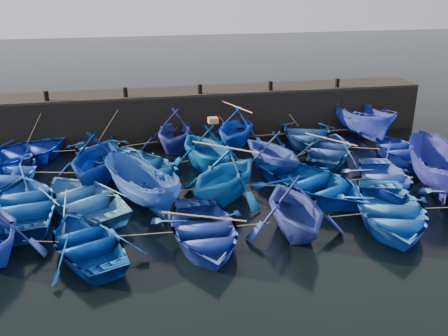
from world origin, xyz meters
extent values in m
plane|color=black|center=(0.00, 0.00, 0.00)|extent=(120.00, 120.00, 0.00)
cube|color=black|center=(0.00, 10.50, 1.25)|extent=(26.00, 2.50, 2.50)
cube|color=black|center=(0.00, 10.50, 2.56)|extent=(26.00, 2.50, 0.12)
cylinder|color=black|center=(-8.00, 9.60, 2.87)|extent=(0.24, 0.24, 0.50)
cylinder|color=black|center=(-4.00, 9.60, 2.87)|extent=(0.24, 0.24, 0.50)
cylinder|color=black|center=(0.00, 9.60, 2.87)|extent=(0.24, 0.24, 0.50)
cylinder|color=black|center=(4.00, 9.60, 2.87)|extent=(0.24, 0.24, 0.50)
cylinder|color=black|center=(8.00, 9.60, 2.87)|extent=(0.24, 0.24, 0.50)
imported|color=#0924A7|center=(-9.19, 7.46, 0.57)|extent=(6.69, 6.63, 1.14)
imported|color=#185990|center=(-5.59, 7.47, 0.50)|extent=(3.72, 4.99, 0.99)
imported|color=navy|center=(-1.62, 8.02, 1.11)|extent=(4.61, 5.02, 2.22)
imported|color=#0633C9|center=(1.63, 7.91, 1.10)|extent=(5.11, 5.36, 2.20)
imported|color=navy|center=(5.62, 7.94, 0.57)|extent=(5.43, 6.42, 1.14)
imported|color=#2133AA|center=(8.96, 7.95, 1.03)|extent=(2.54, 5.51, 2.06)
imported|color=blue|center=(-9.37, 4.87, 0.51)|extent=(4.79, 5.75, 1.03)
imported|color=navy|center=(-5.50, 4.34, 1.23)|extent=(5.00, 5.48, 2.46)
imported|color=#0E4F96|center=(-3.56, 4.30, 0.57)|extent=(6.14, 6.74, 1.14)
imported|color=#003F8D|center=(-0.47, 4.85, 1.16)|extent=(4.92, 5.32, 2.32)
imported|color=#203B9E|center=(2.52, 4.15, 1.02)|extent=(4.54, 4.84, 2.04)
imported|color=navy|center=(5.84, 5.16, 0.50)|extent=(5.41, 5.86, 0.99)
imported|color=#142BA3|center=(9.33, 4.47, 0.47)|extent=(3.35, 4.58, 0.93)
imported|color=#0E48A5|center=(-8.17, 1.53, 0.55)|extent=(4.56, 5.81, 1.10)
imported|color=blue|center=(-5.98, 1.64, 0.52)|extent=(5.67, 6.19, 1.05)
imported|color=#1A4490|center=(-3.72, 1.47, 0.89)|extent=(3.72, 4.87, 1.78)
imported|color=#0954A6|center=(-0.32, 1.50, 1.13)|extent=(5.63, 5.63, 2.25)
imported|color=#003497|center=(3.42, 1.02, 0.57)|extent=(5.90, 6.68, 1.15)
imported|color=blue|center=(6.69, 1.13, 0.47)|extent=(4.14, 5.11, 0.94)
imported|color=navy|center=(8.72, 0.81, 0.95)|extent=(3.37, 5.27, 1.91)
imported|color=navy|center=(-5.69, -1.81, 0.46)|extent=(4.56, 5.29, 0.92)
imported|color=#1E389E|center=(-1.79, -1.93, 0.50)|extent=(3.48, 4.86, 1.01)
imported|color=navy|center=(1.48, -1.94, 1.09)|extent=(3.58, 4.15, 2.18)
imported|color=blue|center=(5.21, -1.95, 0.55)|extent=(5.23, 6.23, 1.11)
cube|color=#9B6643|center=(-0.17, 4.85, 2.44)|extent=(0.44, 0.45, 0.24)
cylinder|color=tan|center=(-7.39, 7.46, 0.55)|extent=(1.80, 0.05, 0.04)
cylinder|color=tan|center=(-3.61, 7.74, 0.55)|extent=(2.17, 0.59, 0.04)
cylinder|color=tan|center=(0.00, 7.96, 0.55)|extent=(1.46, 0.15, 0.04)
cylinder|color=tan|center=(3.63, 7.92, 0.55)|extent=(2.19, 0.07, 0.04)
cylinder|color=tan|center=(7.29, 7.94, 0.55)|extent=(1.54, 0.05, 0.04)
cylinder|color=tan|center=(-7.44, 4.60, 0.55)|extent=(2.08, 0.57, 0.04)
cylinder|color=tan|center=(-4.53, 4.32, 0.55)|extent=(0.15, 0.07, 0.04)
cylinder|color=tan|center=(-2.01, 4.58, 0.55)|extent=(1.30, 0.58, 0.04)
cylinder|color=tan|center=(1.02, 4.50, 0.55)|extent=(1.20, 0.73, 0.04)
cylinder|color=tan|center=(4.18, 4.66, 0.55)|extent=(1.55, 1.03, 0.04)
cylinder|color=tan|center=(7.59, 4.81, 0.55)|extent=(1.70, 0.72, 0.04)
cylinder|color=tan|center=(-7.07, 1.58, 0.55)|extent=(0.40, 0.14, 0.04)
cylinder|color=tan|center=(-4.85, 1.55, 0.55)|extent=(0.47, 0.20, 0.04)
cylinder|color=tan|center=(-2.02, 1.48, 0.55)|extent=(1.60, 0.07, 0.04)
cylinder|color=tan|center=(1.55, 1.26, 0.55)|extent=(1.95, 0.51, 0.04)
cylinder|color=tan|center=(5.05, 1.08, 0.55)|extent=(1.47, 0.15, 0.04)
cylinder|color=tan|center=(7.70, 0.97, 0.55)|extent=(0.26, 0.35, 0.04)
cylinder|color=tan|center=(-7.17, -1.65, 0.55)|extent=(1.15, 0.35, 0.04)
cylinder|color=tan|center=(-3.74, -1.87, 0.55)|extent=(2.11, 0.15, 0.04)
cylinder|color=tan|center=(-0.15, -1.94, 0.55)|extent=(1.47, 0.05, 0.04)
cylinder|color=tan|center=(3.35, -1.95, 0.55)|extent=(1.93, 0.04, 0.04)
cylinder|color=tan|center=(7.07, -2.07, 0.55)|extent=(1.93, 0.27, 0.04)
cylinder|color=tan|center=(-8.59, 9.08, 1.58)|extent=(1.23, 0.89, 2.09)
cylinder|color=tan|center=(-4.79, 9.08, 1.58)|extent=(1.63, 0.88, 2.09)
cylinder|color=tan|center=(-0.81, 9.36, 1.58)|extent=(1.66, 0.32, 2.09)
cylinder|color=tan|center=(0.82, 9.30, 1.58)|extent=(1.67, 0.43, 2.09)
cylinder|color=tan|center=(4.81, 9.32, 1.58)|extent=(1.65, 0.40, 2.09)
cylinder|color=tan|center=(8.48, 9.33, 1.58)|extent=(1.00, 0.39, 2.09)
cylinder|color=#99724C|center=(1.63, 7.91, 2.23)|extent=(1.08, 2.84, 0.06)
cylinder|color=#99724C|center=(5.84, 5.16, 1.02)|extent=(1.77, 2.49, 0.06)
cylinder|color=#99724C|center=(-0.32, 1.50, 2.28)|extent=(2.34, 1.97, 0.06)
cylinder|color=#99724C|center=(-1.79, -1.93, 1.04)|extent=(2.74, 1.32, 0.06)
camera|label=1|loc=(-4.20, -16.93, 8.77)|focal=40.00mm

